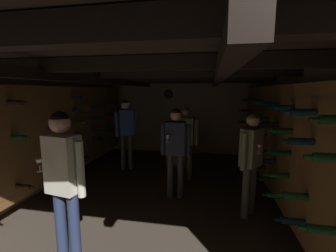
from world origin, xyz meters
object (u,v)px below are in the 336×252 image
object	(u,v)px
display_bottle	(180,127)
person_guest_mid_right	(251,155)
person_host_center	(175,145)
person_guest_far_left	(126,127)
person_guest_near_left	(64,175)
wine_crate_stack	(177,148)
person_guest_rear_center	(186,136)

from	to	relation	value
display_bottle	person_guest_mid_right	xyz separation A→B (m)	(1.38, -2.25, -0.05)
person_host_center	person_guest_far_left	xyz separation A→B (m)	(-1.44, 1.32, 0.07)
person_guest_near_left	person_guest_far_left	xyz separation A→B (m)	(-0.51, 3.16, -0.01)
wine_crate_stack	display_bottle	size ratio (longest dim) A/B	2.57
person_guest_mid_right	person_guest_near_left	xyz separation A→B (m)	(-2.16, -1.46, 0.08)
person_guest_mid_right	person_host_center	bearing A→B (deg)	162.60
wine_crate_stack	person_host_center	size ratio (longest dim) A/B	0.54
person_guest_mid_right	person_guest_rear_center	size ratio (longest dim) A/B	1.01
wine_crate_stack	person_host_center	xyz separation A→B (m)	(0.25, -1.87, 0.55)
person_guest_mid_right	person_guest_far_left	xyz separation A→B (m)	(-2.66, 1.70, 0.08)
person_host_center	person_guest_rear_center	bearing A→B (deg)	85.01
wine_crate_stack	person_host_center	distance (m)	1.96
person_host_center	display_bottle	bearing A→B (deg)	94.83
person_guest_near_left	person_guest_rear_center	distance (m)	2.96
wine_crate_stack	person_guest_near_left	world-z (taller)	person_guest_near_left
display_bottle	person_host_center	distance (m)	1.87
person_guest_mid_right	person_guest_far_left	size ratio (longest dim) A/B	0.94
display_bottle	wine_crate_stack	bearing A→B (deg)	177.61
person_host_center	person_guest_near_left	distance (m)	2.07
person_host_center	person_guest_rear_center	distance (m)	0.94
display_bottle	person_guest_near_left	xyz separation A→B (m)	(-0.77, -3.71, 0.04)
wine_crate_stack	person_guest_mid_right	xyz separation A→B (m)	(1.47, -2.25, 0.54)
person_guest_near_left	person_host_center	bearing A→B (deg)	63.28
person_guest_near_left	display_bottle	bearing A→B (deg)	78.25
person_guest_mid_right	person_guest_rear_center	world-z (taller)	person_guest_mid_right
display_bottle	person_guest_rear_center	xyz separation A→B (m)	(0.24, -0.93, -0.06)
wine_crate_stack	person_guest_rear_center	distance (m)	1.12
wine_crate_stack	display_bottle	distance (m)	0.59
display_bottle	person_host_center	size ratio (longest dim) A/B	0.21
person_guest_far_left	person_guest_rear_center	distance (m)	1.57
wine_crate_stack	person_guest_near_left	bearing A→B (deg)	-100.40
person_guest_rear_center	wine_crate_stack	bearing A→B (deg)	109.36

